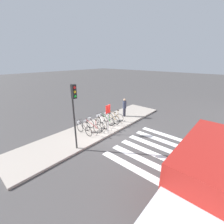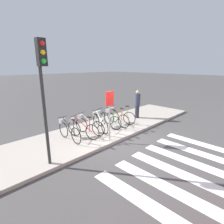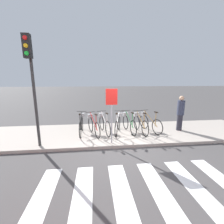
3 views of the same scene
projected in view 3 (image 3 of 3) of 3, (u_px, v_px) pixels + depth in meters
name	position (u px, v px, depth m)	size (l,w,h in m)	color
ground_plane	(123.00, 148.00, 5.76)	(120.00, 120.00, 0.00)	#423F3F
sidewalk	(117.00, 133.00, 7.23)	(13.87, 3.06, 0.12)	#9E9389
parked_bicycle_0	(81.00, 124.00, 6.96)	(0.46, 1.71, 1.05)	black
parked_bicycle_1	(93.00, 125.00, 6.84)	(0.65, 1.64, 1.05)	black
parked_bicycle_2	(104.00, 123.00, 7.06)	(0.56, 1.67, 1.05)	black
parked_bicycle_3	(118.00, 123.00, 7.07)	(0.62, 1.65, 1.05)	black
parked_bicycle_4	(129.00, 123.00, 7.19)	(0.46, 1.69, 1.05)	black
parked_bicycle_5	(140.00, 123.00, 7.14)	(0.46, 1.70, 1.05)	black
parked_bicycle_6	(149.00, 122.00, 7.31)	(0.67, 1.63, 1.05)	black
pedestrian	(180.00, 112.00, 7.33)	(0.34, 0.34, 1.71)	#23232D
traffic_light	(31.00, 70.00, 5.04)	(0.24, 0.40, 3.90)	#2D2D2D
sign_post	(112.00, 107.00, 5.67)	(0.44, 0.07, 2.14)	#99999E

